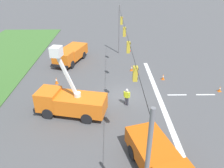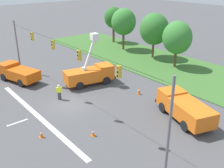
# 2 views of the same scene
# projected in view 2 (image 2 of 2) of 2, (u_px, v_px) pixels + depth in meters

# --- Properties ---
(ground_plane) EXTENTS (200.00, 200.00, 0.00)m
(ground_plane) POSITION_uv_depth(u_px,v_px,m) (69.00, 105.00, 27.60)
(ground_plane) COLOR #4C4C4F
(grass_verge) EXTENTS (56.00, 12.00, 0.10)m
(grass_verge) POSITION_uv_depth(u_px,v_px,m) (176.00, 68.00, 38.13)
(grass_verge) COLOR #3D6B2D
(grass_verge) RESTS_ON ground
(lane_markings) EXTENTS (17.60, 15.25, 0.01)m
(lane_markings) POSITION_uv_depth(u_px,v_px,m) (23.00, 121.00, 24.66)
(lane_markings) COLOR silver
(lane_markings) RESTS_ON ground
(signal_gantry) EXTENTS (26.20, 0.33, 7.20)m
(signal_gantry) POSITION_uv_depth(u_px,v_px,m) (66.00, 64.00, 25.78)
(signal_gantry) COLOR slate
(signal_gantry) RESTS_ON ground
(tree_far_west) EXTENTS (3.61, 3.57, 6.93)m
(tree_far_west) POSITION_uv_depth(u_px,v_px,m) (114.00, 18.00, 50.90)
(tree_far_west) COLOR brown
(tree_far_west) RESTS_ON ground
(tree_west) EXTENTS (4.22, 4.39, 7.34)m
(tree_west) POSITION_uv_depth(u_px,v_px,m) (124.00, 22.00, 45.73)
(tree_west) COLOR brown
(tree_west) RESTS_ON ground
(tree_centre) EXTENTS (4.63, 4.56, 7.22)m
(tree_centre) POSITION_uv_depth(u_px,v_px,m) (154.00, 29.00, 41.31)
(tree_centre) COLOR brown
(tree_centre) RESTS_ON ground
(tree_east) EXTENTS (4.35, 3.86, 6.77)m
(tree_east) POSITION_uv_depth(u_px,v_px,m) (177.00, 38.00, 37.00)
(tree_east) COLOR brown
(tree_east) RESTS_ON ground
(utility_truck_bucket_lift) EXTENTS (3.46, 6.54, 6.32)m
(utility_truck_bucket_lift) POSITION_uv_depth(u_px,v_px,m) (90.00, 74.00, 32.33)
(utility_truck_bucket_lift) COLOR orange
(utility_truck_bucket_lift) RESTS_ON ground
(utility_truck_support_near) EXTENTS (6.36, 3.90, 2.13)m
(utility_truck_support_near) POSITION_uv_depth(u_px,v_px,m) (18.00, 73.00, 33.33)
(utility_truck_support_near) COLOR #D6560F
(utility_truck_support_near) RESTS_ON ground
(utility_truck_support_far) EXTENTS (6.94, 4.35, 2.12)m
(utility_truck_support_far) POSITION_uv_depth(u_px,v_px,m) (184.00, 107.00, 24.54)
(utility_truck_support_far) COLOR orange
(utility_truck_support_far) RESTS_ON ground
(road_worker) EXTENTS (0.38, 0.60, 1.77)m
(road_worker) POSITION_uv_depth(u_px,v_px,m) (59.00, 91.00, 28.46)
(road_worker) COLOR #383842
(road_worker) RESTS_ON ground
(traffic_cone_foreground_left) EXTENTS (0.36, 0.36, 0.82)m
(traffic_cone_foreground_left) POSITION_uv_depth(u_px,v_px,m) (139.00, 91.00, 29.95)
(traffic_cone_foreground_left) COLOR orange
(traffic_cone_foreground_left) RESTS_ON ground
(traffic_cone_foreground_right) EXTENTS (0.36, 0.36, 0.70)m
(traffic_cone_foreground_right) POSITION_uv_depth(u_px,v_px,m) (93.00, 132.00, 22.23)
(traffic_cone_foreground_right) COLOR orange
(traffic_cone_foreground_right) RESTS_ON ground
(traffic_cone_mid_right) EXTENTS (0.36, 0.36, 0.71)m
(traffic_cone_mid_right) POSITION_uv_depth(u_px,v_px,m) (41.00, 134.00, 22.05)
(traffic_cone_mid_right) COLOR orange
(traffic_cone_mid_right) RESTS_ON ground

